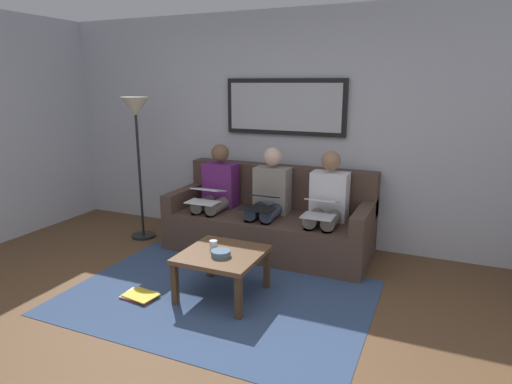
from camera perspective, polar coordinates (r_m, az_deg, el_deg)
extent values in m
cube|color=brown|center=(3.34, -12.49, -20.23)|extent=(6.00, 5.20, 0.10)
cube|color=#B7BCC6|center=(5.11, 4.07, 8.26)|extent=(6.00, 0.12, 2.60)
cube|color=#33476B|center=(3.93, -5.09, -13.45)|extent=(2.60, 1.80, 0.01)
cube|color=#4C382D|center=(4.84, 1.66, -5.28)|extent=(2.20, 0.90, 0.42)
cube|color=#4C382D|center=(5.03, 3.18, 0.78)|extent=(2.20, 0.20, 0.48)
cube|color=#4C382D|center=(4.49, 14.00, -3.13)|extent=(0.14, 0.90, 0.20)
cube|color=#4C382D|center=(5.21, -8.89, -0.50)|extent=(0.14, 0.90, 0.20)
cube|color=black|center=(5.01, 3.77, 11.01)|extent=(1.41, 0.04, 0.62)
cube|color=#B2B7BC|center=(4.98, 3.67, 11.00)|extent=(1.31, 0.01, 0.52)
cube|color=brown|center=(3.79, -4.43, -8.14)|extent=(0.67, 0.67, 0.04)
cube|color=#4C331E|center=(3.52, -2.30, -13.60)|extent=(0.05, 0.05, 0.36)
cube|color=#4C331E|center=(3.79, -10.53, -11.73)|extent=(0.05, 0.05, 0.36)
cube|color=#4C331E|center=(4.00, 1.43, -10.01)|extent=(0.05, 0.05, 0.36)
cube|color=#4C331E|center=(4.24, -6.06, -8.66)|extent=(0.05, 0.05, 0.36)
cylinder|color=silver|center=(3.82, -5.57, -6.97)|extent=(0.07, 0.07, 0.09)
cylinder|color=slate|center=(3.70, -4.61, -7.98)|extent=(0.17, 0.17, 0.05)
cube|color=silver|center=(4.61, 9.56, -0.49)|extent=(0.38, 0.22, 0.50)
sphere|color=#997051|center=(4.54, 9.75, 4.04)|extent=(0.20, 0.20, 0.20)
cylinder|color=gray|center=(4.45, 9.93, -3.47)|extent=(0.14, 0.42, 0.14)
cylinder|color=gray|center=(4.49, 7.69, -3.22)|extent=(0.14, 0.42, 0.14)
cylinder|color=gray|center=(4.35, 9.10, -7.77)|extent=(0.11, 0.11, 0.42)
cylinder|color=gray|center=(4.39, 6.81, -7.46)|extent=(0.11, 0.11, 0.42)
cube|color=silver|center=(4.25, 8.11, -3.15)|extent=(0.31, 0.23, 0.01)
cube|color=silver|center=(4.36, 8.69, -1.13)|extent=(0.31, 0.23, 0.07)
cube|color=#A5C6EA|center=(4.35, 8.68, -1.09)|extent=(0.28, 0.20, 0.06)
cube|color=gray|center=(4.80, 2.14, 0.27)|extent=(0.38, 0.22, 0.50)
sphere|color=beige|center=(4.73, 2.18, 4.63)|extent=(0.20, 0.20, 0.20)
cylinder|color=#384256|center=(4.63, 2.21, -2.57)|extent=(0.14, 0.42, 0.14)
cylinder|color=#384256|center=(4.69, 0.16, -2.32)|extent=(0.14, 0.42, 0.14)
cylinder|color=#384256|center=(4.53, 1.20, -6.66)|extent=(0.11, 0.11, 0.42)
cylinder|color=#384256|center=(4.60, -0.88, -6.34)|extent=(0.11, 0.11, 0.42)
cube|color=black|center=(4.45, 0.15, -2.21)|extent=(0.33, 0.20, 0.01)
cube|color=black|center=(4.54, 0.79, -0.54)|extent=(0.33, 0.20, 0.06)
cube|color=#A5C6EA|center=(4.53, 0.77, -0.50)|extent=(0.30, 0.17, 0.05)
cube|color=#66236B|center=(5.06, -4.61, 0.96)|extent=(0.38, 0.22, 0.50)
sphere|color=brown|center=(4.99, -4.70, 5.10)|extent=(0.20, 0.20, 0.20)
cylinder|color=gray|center=(4.89, -4.80, -1.70)|extent=(0.14, 0.42, 0.14)
cylinder|color=gray|center=(4.97, -6.63, -1.47)|extent=(0.14, 0.42, 0.14)
cylinder|color=gray|center=(4.80, -5.92, -5.55)|extent=(0.11, 0.11, 0.42)
cylinder|color=gray|center=(4.88, -7.77, -5.24)|extent=(0.11, 0.11, 0.42)
cube|color=white|center=(4.73, -6.98, -1.33)|extent=(0.34, 0.21, 0.01)
cube|color=white|center=(4.81, -6.25, 0.31)|extent=(0.34, 0.21, 0.05)
cube|color=#A5C6EA|center=(4.81, -6.27, 0.34)|extent=(0.31, 0.18, 0.04)
cube|color=red|center=(4.03, -14.91, -13.05)|extent=(0.28, 0.20, 0.01)
cube|color=white|center=(4.04, -14.96, -12.83)|extent=(0.29, 0.21, 0.01)
cube|color=yellow|center=(4.01, -14.80, -12.86)|extent=(0.31, 0.24, 0.01)
cylinder|color=black|center=(5.49, -14.43, -5.53)|extent=(0.28, 0.28, 0.03)
cylinder|color=black|center=(5.29, -14.91, 1.99)|extent=(0.03, 0.03, 1.50)
cone|color=beige|center=(5.19, -15.48, 10.65)|extent=(0.32, 0.32, 0.22)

